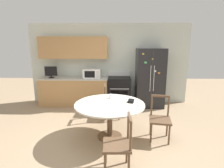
# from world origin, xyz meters

# --- Properties ---
(ground_plane) EXTENTS (14.00, 14.00, 0.00)m
(ground_plane) POSITION_xyz_m (0.00, 0.00, 0.00)
(ground_plane) COLOR #9E8466
(back_wall) EXTENTS (5.20, 0.44, 2.60)m
(back_wall) POSITION_xyz_m (-0.30, 2.59, 1.45)
(back_wall) COLOR silver
(back_wall) RESTS_ON ground_plane
(kitchen_counter) EXTENTS (2.19, 0.64, 0.90)m
(kitchen_counter) POSITION_xyz_m (-1.12, 2.29, 0.45)
(kitchen_counter) COLOR #AD7F4C
(kitchen_counter) RESTS_ON ground_plane
(refrigerator) EXTENTS (0.85, 0.71, 1.82)m
(refrigerator) POSITION_xyz_m (1.29, 2.24, 0.91)
(refrigerator) COLOR black
(refrigerator) RESTS_ON ground_plane
(oven_range) EXTENTS (0.70, 0.68, 1.08)m
(oven_range) POSITION_xyz_m (0.34, 2.26, 0.47)
(oven_range) COLOR black
(oven_range) RESTS_ON ground_plane
(microwave) EXTENTS (0.54, 0.40, 0.29)m
(microwave) POSITION_xyz_m (-0.53, 2.28, 1.05)
(microwave) COLOR white
(microwave) RESTS_ON kitchen_counter
(countertop_tv) EXTENTS (0.38, 0.16, 0.36)m
(countertop_tv) POSITION_xyz_m (-1.85, 2.29, 1.09)
(countertop_tv) COLOR black
(countertop_tv) RESTS_ON kitchen_counter
(dining_table) EXTENTS (1.44, 1.44, 0.74)m
(dining_table) POSITION_xyz_m (0.11, 0.22, 0.63)
(dining_table) COLOR beige
(dining_table) RESTS_ON ground_plane
(dining_chair_right) EXTENTS (0.48, 0.48, 0.90)m
(dining_chair_right) POSITION_xyz_m (1.14, 0.17, 0.43)
(dining_chair_right) COLOR brown
(dining_chair_right) RESTS_ON ground_plane
(dining_chair_near) EXTENTS (0.43, 0.43, 0.90)m
(dining_chair_near) POSITION_xyz_m (0.28, -0.80, 0.43)
(dining_chair_near) COLOR brown
(dining_chair_near) RESTS_ON ground_plane
(dining_chair_far) EXTENTS (0.43, 0.43, 0.90)m
(dining_chair_far) POSITION_xyz_m (0.11, 1.25, 0.43)
(dining_chair_far) COLOR brown
(dining_chair_far) RESTS_ON ground_plane
(candle_glass) EXTENTS (0.09, 0.09, 0.09)m
(candle_glass) POSITION_xyz_m (0.12, 0.59, 0.78)
(candle_glass) COLOR silver
(candle_glass) RESTS_ON dining_table
(wallet) EXTENTS (0.16, 0.16, 0.07)m
(wallet) POSITION_xyz_m (0.55, 0.30, 0.77)
(wallet) COLOR black
(wallet) RESTS_ON dining_table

